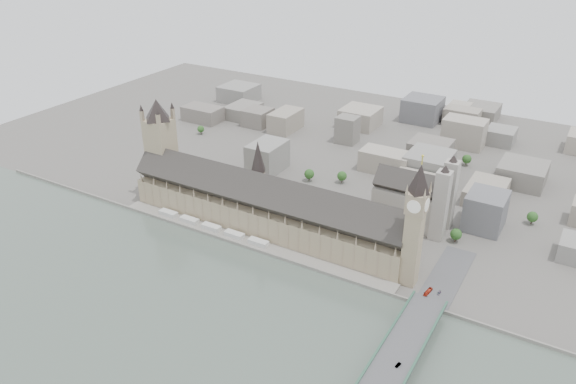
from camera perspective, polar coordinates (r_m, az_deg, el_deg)
The scene contains 16 objects.
ground at distance 492.30m, azimuth -3.56°, elevation -4.82°, with size 900.00×900.00×0.00m, color #595651.
river_thames at distance 394.86m, azimuth -17.41°, elevation -15.60°, with size 600.00×600.00×0.00m, color #434F47.
embankment_wall at distance 481.11m, azimuth -4.55°, elevation -5.47°, with size 600.00×1.50×3.00m, color slate.
river_terrace at distance 486.55m, azimuth -4.05°, elevation -5.12°, with size 270.00×15.00×2.00m, color slate.
terrace_tents at distance 506.04m, azimuth -7.79°, elevation -3.55°, with size 118.00×7.00×4.00m.
palace_of_westminster at distance 495.00m, azimuth -2.37°, elevation -1.55°, with size 265.00×40.73×55.44m.
elizabeth_tower at distance 418.02m, azimuth 12.82°, elevation -2.50°, with size 17.00×17.00×107.50m.
victoria_tower at distance 554.98m, azimuth -12.80°, elevation 4.77°, with size 30.00×30.00×100.00m.
central_tower at distance 488.91m, azimuth -3.04°, elevation 2.67°, with size 13.00×13.00×48.00m.
westminster_bridge at distance 369.54m, azimuth 10.63°, elevation -17.07°, with size 25.00×325.00×10.25m, color #474749.
westminster_abbey at distance 513.95m, azimuth 12.74°, elevation -0.80°, with size 68.00×36.00×64.00m.
city_skyline_inland at distance 679.44m, azimuth 7.94°, elevation 6.08°, with size 720.00×360.00×38.00m, color gray, non-canonical shape.
park_trees at distance 536.92m, azimuth -0.93°, elevation -0.93°, with size 110.00×30.00×15.00m, color #274E1C, non-canonical shape.
red_bus_north at distance 422.86m, azimuth 14.04°, elevation -9.80°, with size 2.34×10.02×2.79m, color #B12814.
car_silver at distance 362.79m, azimuth 11.12°, elevation -16.86°, with size 1.64×4.69×1.55m, color gray.
car_approach at distance 424.65m, azimuth 15.09°, elevation -9.88°, with size 1.99×4.90×1.42m, color gray.
Camera 1 is at (236.99, -344.44, 259.91)m, focal length 35.00 mm.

